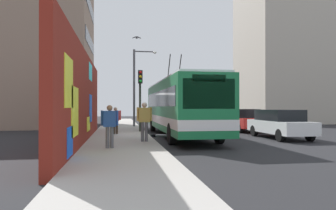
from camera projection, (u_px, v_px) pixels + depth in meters
name	position (u px, v px, depth m)	size (l,w,h in m)	color
ground_plane	(148.00, 136.00, 18.38)	(80.00, 80.00, 0.00)	#232326
sidewalk_slab	(121.00, 136.00, 18.13)	(48.00, 3.20, 0.15)	#ADA8A0
graffiti_wall	(83.00, 98.00, 14.56)	(15.35, 0.32, 4.27)	maroon
building_far_left	(32.00, 50.00, 27.64)	(9.66, 9.87, 13.52)	gray
building_far_right	(289.00, 52.00, 34.85)	(8.48, 9.84, 15.56)	#B2A899
city_bus	(179.00, 106.00, 18.38)	(12.16, 2.55, 5.03)	#19723F
parked_car_white	(280.00, 123.00, 17.21)	(4.58, 1.84, 1.58)	white
parked_car_red	(242.00, 119.00, 22.42)	(4.72, 1.77, 1.58)	#B21E19
parked_car_navy	(216.00, 117.00, 28.33)	(4.44, 1.89, 1.58)	navy
pedestrian_near_wall	(110.00, 123.00, 12.10)	(0.22, 0.67, 1.65)	#595960
pedestrian_at_curb	(144.00, 118.00, 14.41)	(0.24, 0.71, 1.79)	#595960
pedestrian_midblock	(115.00, 118.00, 18.32)	(0.22, 0.64, 1.57)	#3F3326
traffic_light	(140.00, 90.00, 20.14)	(0.49, 0.28, 3.95)	#2D382D
street_lamp	(137.00, 82.00, 25.70)	(0.44, 1.94, 6.28)	#4C4C51
flying_pigeons	(137.00, 38.00, 20.42)	(0.32, 0.55, 0.15)	#47474C
curbside_puddle	(158.00, 136.00, 18.79)	(1.88, 1.88, 0.00)	black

